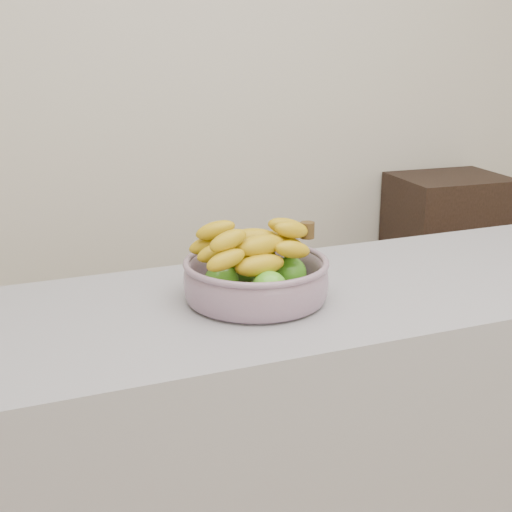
# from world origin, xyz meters

# --- Properties ---
(counter) EXTENTS (2.00, 0.60, 0.90)m
(counter) POSITION_xyz_m (0.00, 0.59, 0.45)
(counter) COLOR gray
(counter) RESTS_ON ground
(cabinet) EXTENTS (0.50, 0.41, 0.86)m
(cabinet) POSITION_xyz_m (1.13, 1.78, 0.43)
(cabinet) COLOR black
(cabinet) RESTS_ON ground
(fruit_bowl) EXTENTS (0.32, 0.32, 0.16)m
(fruit_bowl) POSITION_xyz_m (-0.28, 0.59, 0.96)
(fruit_bowl) COLOR #99A5B8
(fruit_bowl) RESTS_ON counter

